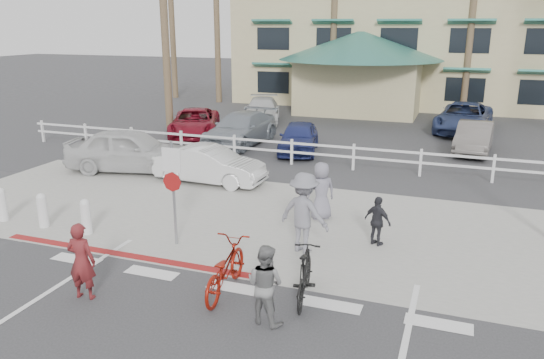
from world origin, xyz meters
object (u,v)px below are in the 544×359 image
at_px(sign_post, 174,188).
at_px(bike_black, 305,275).
at_px(car_red_compact, 131,150).
at_px(bike_red, 225,268).
at_px(car_white_sedan, 210,165).

height_order(sign_post, bike_black, sign_post).
relative_size(bike_black, car_red_compact, 0.38).
height_order(bike_black, car_red_compact, car_red_compact).
height_order(bike_red, car_white_sedan, car_white_sedan).
xyz_separation_m(bike_black, car_red_compact, (-8.71, 6.94, 0.26)).
height_order(bike_black, car_white_sedan, car_white_sedan).
distance_m(sign_post, bike_red, 2.97).
bearing_deg(car_red_compact, bike_black, -141.32).
bearing_deg(bike_black, bike_red, 0.79).
distance_m(sign_post, car_white_sedan, 5.33).
bearing_deg(bike_black, sign_post, -31.30).
bearing_deg(bike_red, car_white_sedan, -65.26).
distance_m(bike_red, car_white_sedan, 7.80).
xyz_separation_m(bike_red, bike_black, (1.59, 0.27, 0.01)).
distance_m(bike_red, car_red_compact, 10.13).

